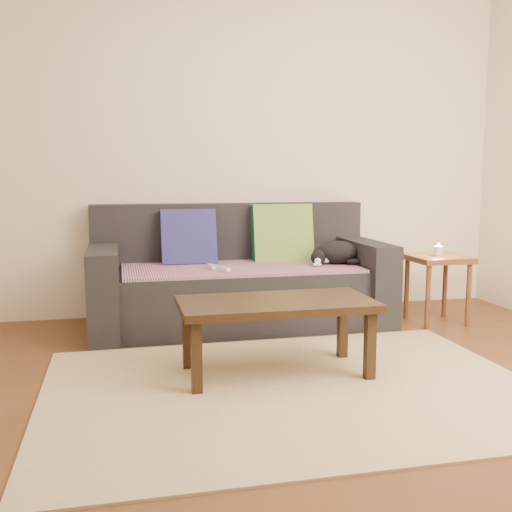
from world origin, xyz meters
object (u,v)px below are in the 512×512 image
(sofa, at_px, (238,282))
(coffee_table, at_px, (276,310))
(wii_remote_a, at_px, (222,269))
(cat, at_px, (335,253))
(wii_remote_b, at_px, (212,267))
(side_table, at_px, (438,268))

(sofa, distance_m, coffee_table, 1.18)
(sofa, relative_size, wii_remote_a, 14.00)
(wii_remote_a, distance_m, coffee_table, 0.92)
(cat, bearing_deg, coffee_table, -107.85)
(wii_remote_b, bearing_deg, wii_remote_a, -158.35)
(sofa, height_order, wii_remote_a, sofa)
(cat, distance_m, coffee_table, 1.29)
(cat, height_order, coffee_table, cat)
(cat, relative_size, wii_remote_b, 2.78)
(wii_remote_b, relative_size, side_table, 0.30)
(cat, bearing_deg, wii_remote_a, -153.67)
(cat, distance_m, wii_remote_a, 0.88)
(wii_remote_b, bearing_deg, side_table, -100.37)
(sofa, distance_m, wii_remote_a, 0.35)
(coffee_table, bearing_deg, wii_remote_a, 98.72)
(wii_remote_a, height_order, wii_remote_b, same)
(wii_remote_a, relative_size, side_table, 0.30)
(cat, height_order, wii_remote_b, cat)
(cat, height_order, wii_remote_a, cat)
(wii_remote_a, bearing_deg, wii_remote_b, 1.83)
(side_table, bearing_deg, wii_remote_a, 178.68)
(side_table, distance_m, coffee_table, 1.70)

